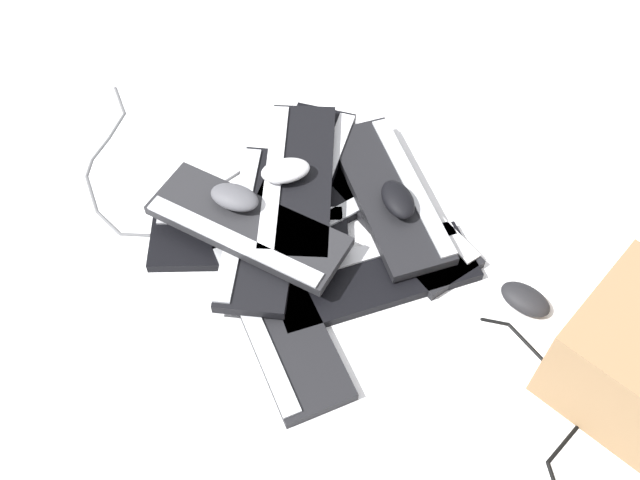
% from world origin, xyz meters
% --- Properties ---
extents(ground_plane, '(3.20, 3.20, 0.00)m').
position_xyz_m(ground_plane, '(0.00, 0.00, 0.00)').
color(ground_plane, white).
extents(keyboard_0, '(0.34, 0.46, 0.03)m').
position_xyz_m(keyboard_0, '(0.07, 0.04, 0.01)').
color(keyboard_0, black).
rests_on(keyboard_0, ground).
extents(keyboard_1, '(0.46, 0.24, 0.03)m').
position_xyz_m(keyboard_1, '(-0.00, 0.21, 0.01)').
color(keyboard_1, black).
rests_on(keyboard_1, ground).
extents(keyboard_2, '(0.25, 0.46, 0.03)m').
position_xyz_m(keyboard_2, '(-0.14, 0.11, 0.01)').
color(keyboard_2, black).
rests_on(keyboard_2, ground).
extents(keyboard_3, '(0.42, 0.41, 0.03)m').
position_xyz_m(keyboard_3, '(-0.19, -0.07, 0.01)').
color(keyboard_3, black).
rests_on(keyboard_3, ground).
extents(keyboard_4, '(0.46, 0.31, 0.03)m').
position_xyz_m(keyboard_4, '(-0.00, -0.17, 0.01)').
color(keyboard_4, black).
rests_on(keyboard_4, ground).
extents(keyboard_5, '(0.38, 0.44, 0.03)m').
position_xyz_m(keyboard_5, '(-0.18, -0.04, 0.04)').
color(keyboard_5, black).
rests_on(keyboard_5, keyboard_3).
extents(keyboard_6, '(0.33, 0.46, 0.03)m').
position_xyz_m(keyboard_6, '(-0.22, 0.12, 0.04)').
color(keyboard_6, black).
rests_on(keyboard_6, keyboard_2).
extents(keyboard_7, '(0.40, 0.43, 0.03)m').
position_xyz_m(keyboard_7, '(-0.20, 0.09, 0.07)').
color(keyboard_7, black).
rests_on(keyboard_7, keyboard_6).
extents(keyboard_8, '(0.46, 0.34, 0.03)m').
position_xyz_m(keyboard_8, '(-0.03, 0.22, 0.04)').
color(keyboard_8, black).
rests_on(keyboard_8, keyboard_1).
extents(keyboard_9, '(0.46, 0.25, 0.03)m').
position_xyz_m(keyboard_9, '(-0.19, -0.08, 0.07)').
color(keyboard_9, '#232326').
rests_on(keyboard_9, keyboard_5).
extents(mouse_0, '(0.13, 0.10, 0.04)m').
position_xyz_m(mouse_0, '(-0.24, -0.06, 0.11)').
color(mouse_0, '#4C4C51').
rests_on(mouse_0, keyboard_9).
extents(mouse_1, '(0.13, 0.11, 0.04)m').
position_xyz_m(mouse_1, '(0.01, 0.20, 0.08)').
color(mouse_1, black).
rests_on(mouse_1, keyboard_8).
extents(mouse_2, '(0.11, 0.13, 0.04)m').
position_xyz_m(mouse_2, '(-0.21, 0.07, 0.11)').
color(mouse_2, silver).
rests_on(mouse_2, keyboard_7).
extents(mouse_3, '(0.12, 0.08, 0.04)m').
position_xyz_m(mouse_3, '(0.35, 0.21, 0.02)').
color(mouse_3, black).
rests_on(mouse_3, ground).
extents(cable_0, '(0.39, 0.44, 0.01)m').
position_xyz_m(cable_0, '(0.54, -0.00, 0.00)').
color(cable_0, black).
rests_on(cable_0, ground).
extents(cable_1, '(0.47, 0.44, 0.01)m').
position_xyz_m(cable_1, '(-0.51, -0.10, 0.00)').
color(cable_1, '#59595B').
rests_on(cable_1, ground).
extents(cardboard_box, '(0.26, 0.28, 0.21)m').
position_xyz_m(cardboard_box, '(0.58, 0.20, 0.11)').
color(cardboard_box, olive).
rests_on(cardboard_box, ground).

